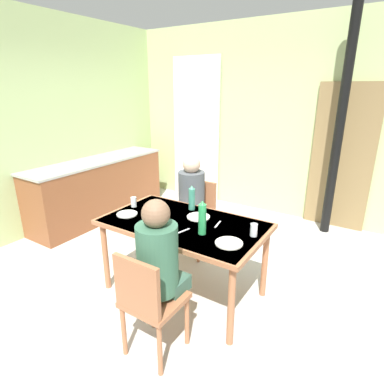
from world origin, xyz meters
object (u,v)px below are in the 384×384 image
object	(u,v)px
serving_bowl_center	(156,205)
person_far_diner	(191,193)
chair_near_diner	(148,300)
water_bottle_green_far	(202,218)
kitchen_counter	(99,188)
water_bottle_green_near	(192,198)
person_near_diner	(159,256)
dining_table	(183,229)
chair_far_diner	(197,212)

from	to	relation	value
serving_bowl_center	person_far_diner	bearing A→B (deg)	78.55
chair_near_diner	serving_bowl_center	size ratio (longest dim) A/B	5.12
water_bottle_green_far	person_far_diner	bearing A→B (deg)	128.40
kitchen_counter	chair_near_diner	xyz separation A→B (m)	(2.40, -1.68, 0.05)
chair_near_diner	serving_bowl_center	world-z (taller)	chair_near_diner
kitchen_counter	water_bottle_green_near	distance (m)	2.19
kitchen_counter	water_bottle_green_far	bearing A→B (deg)	-22.46
person_near_diner	serving_bowl_center	world-z (taller)	person_near_diner
person_far_diner	water_bottle_green_far	distance (m)	0.98
kitchen_counter	water_bottle_green_far	world-z (taller)	water_bottle_green_far
dining_table	water_bottle_green_near	bearing A→B (deg)	108.54
kitchen_counter	chair_near_diner	bearing A→B (deg)	-35.03
kitchen_counter	person_far_diner	bearing A→B (deg)	-7.67
person_near_diner	serving_bowl_center	xyz separation A→B (m)	(-0.67, 0.79, -0.00)
water_bottle_green_near	water_bottle_green_far	distance (m)	0.56
person_near_diner	kitchen_counter	bearing A→B (deg)	147.21
person_far_diner	serving_bowl_center	size ratio (longest dim) A/B	4.53
kitchen_counter	water_bottle_green_near	world-z (taller)	water_bottle_green_near
dining_table	water_bottle_green_far	xyz separation A→B (m)	(0.27, -0.11, 0.21)
chair_far_diner	person_far_diner	world-z (taller)	person_far_diner
dining_table	water_bottle_green_far	size ratio (longest dim) A/B	5.02
chair_far_diner	serving_bowl_center	distance (m)	0.71
chair_near_diner	water_bottle_green_far	size ratio (longest dim) A/B	2.90
water_bottle_green_near	serving_bowl_center	distance (m)	0.39
chair_far_diner	water_bottle_green_far	world-z (taller)	water_bottle_green_far
kitchen_counter	person_near_diner	bearing A→B (deg)	-32.79
water_bottle_green_near	water_bottle_green_far	bearing A→B (deg)	-48.43
dining_table	chair_near_diner	size ratio (longest dim) A/B	1.73
person_near_diner	water_bottle_green_near	bearing A→B (deg)	109.04
chair_near_diner	chair_far_diner	size ratio (longest dim) A/B	1.00
kitchen_counter	water_bottle_green_near	size ratio (longest dim) A/B	8.83
kitchen_counter	chair_near_diner	size ratio (longest dim) A/B	2.59
dining_table	person_near_diner	xyz separation A→B (m)	(0.23, -0.65, 0.10)
water_bottle_green_far	person_near_diner	bearing A→B (deg)	-94.57
dining_table	chair_near_diner	bearing A→B (deg)	-73.88
kitchen_counter	dining_table	world-z (taller)	kitchen_counter
water_bottle_green_far	chair_near_diner	bearing A→B (deg)	-93.65
kitchen_counter	water_bottle_green_near	bearing A→B (deg)	-15.89
person_near_diner	person_far_diner	distance (m)	1.42
chair_near_diner	person_near_diner	world-z (taller)	person_near_diner
water_bottle_green_far	chair_far_diner	bearing A→B (deg)	123.92
kitchen_counter	person_far_diner	world-z (taller)	person_far_diner
kitchen_counter	chair_far_diner	xyz separation A→B (m)	(1.84, -0.11, 0.05)
chair_near_diner	person_far_diner	size ratio (longest dim) A/B	1.13
person_near_diner	serving_bowl_center	bearing A→B (deg)	130.15
chair_near_diner	water_bottle_green_near	distance (m)	1.20
person_far_diner	water_bottle_green_near	xyz separation A→B (m)	(0.23, -0.34, 0.09)
person_far_diner	serving_bowl_center	world-z (taller)	person_far_diner
person_near_diner	water_bottle_green_near	distance (m)	1.02
chair_near_diner	chair_far_diner	distance (m)	1.67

